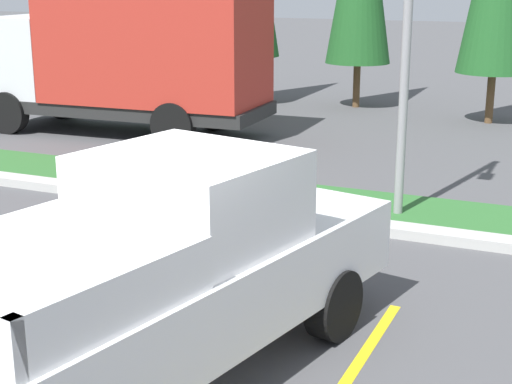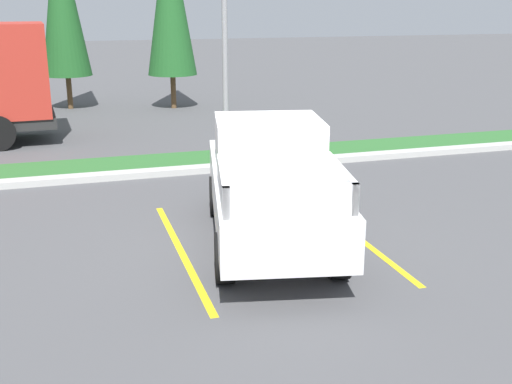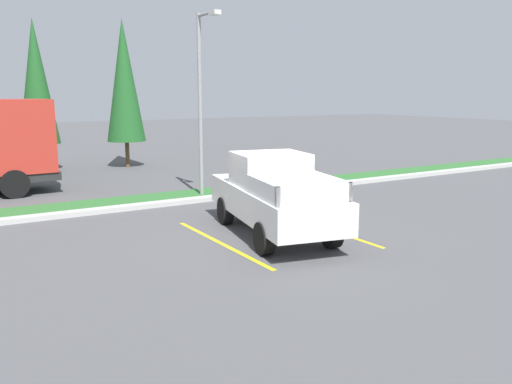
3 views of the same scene
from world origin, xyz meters
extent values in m
plane|color=#4C4C4F|center=(0.00, 0.00, 0.00)|extent=(120.00, 120.00, 0.00)
cube|color=yellow|center=(-1.47, 0.08, 0.00)|extent=(0.12, 4.80, 0.01)
cube|color=yellow|center=(1.63, 0.08, 0.00)|extent=(0.12, 4.80, 0.01)
cube|color=#B2B2AD|center=(0.00, 5.00, 0.07)|extent=(56.00, 0.40, 0.15)
cube|color=#2D662D|center=(0.00, 6.10, 0.03)|extent=(56.00, 1.80, 0.06)
cylinder|color=black|center=(-0.44, 1.77, 0.38)|extent=(0.43, 0.80, 0.76)
cylinder|color=black|center=(1.23, 1.43, 0.38)|extent=(0.43, 0.80, 0.76)
cylinder|color=black|center=(-1.06, -1.26, 0.38)|extent=(0.43, 0.80, 0.76)
cylinder|color=black|center=(0.61, -1.60, 0.38)|extent=(0.43, 0.80, 0.76)
cube|color=white|center=(0.08, 0.08, 0.88)|extent=(2.91, 5.48, 0.76)
cube|color=white|center=(0.14, 0.38, 1.68)|extent=(2.05, 1.92, 0.84)
cube|color=#2D3842|center=(0.31, 1.18, 1.73)|extent=(1.60, 0.38, 0.63)
cube|color=white|center=(-1.04, -1.16, 1.48)|extent=(0.48, 1.88, 0.44)
cube|color=white|center=(0.63, -1.51, 1.48)|extent=(0.48, 1.88, 0.44)
cube|color=white|center=(-0.39, -2.22, 1.48)|extent=(1.78, 0.46, 0.44)
cube|color=silver|center=(0.60, 2.58, 0.64)|extent=(1.80, 0.52, 0.28)
cylinder|color=gray|center=(0.81, 5.90, 3.14)|extent=(0.14, 0.14, 6.27)
cylinder|color=brown|center=(-2.86, 15.79, 0.63)|extent=(0.20, 0.20, 1.26)
cylinder|color=brown|center=(0.99, 14.76, 0.64)|extent=(0.20, 0.20, 1.29)
camera|label=1|loc=(3.50, -5.69, 3.66)|focal=54.59mm
camera|label=2|loc=(-3.14, -9.63, 3.99)|focal=44.47mm
camera|label=3|loc=(-7.28, -11.14, 3.61)|focal=37.52mm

